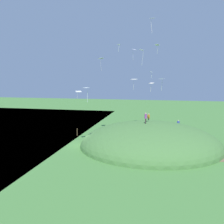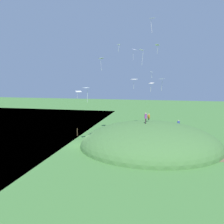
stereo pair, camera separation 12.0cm
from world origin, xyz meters
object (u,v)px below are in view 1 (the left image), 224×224
at_px(mooring_post, 77,132).
at_px(kite_10, 157,46).
at_px(kite_3, 142,51).
at_px(kite_8, 134,50).
at_px(kite_4, 151,84).
at_px(person_walking_path, 149,117).
at_px(person_near_shore, 146,117).
at_px(kite_0, 119,45).
at_px(kite_7, 101,59).
at_px(kite_6, 78,92).
at_px(kite_5, 151,72).
at_px(kite_2, 86,89).
at_px(person_watching_kites, 178,123).
at_px(kite_11, 162,80).
at_px(kite_9, 134,80).
at_px(kite_1, 152,20).
at_px(person_with_child, 114,127).

bearing_deg(mooring_post, kite_10, -14.06).
height_order(kite_3, kite_8, kite_8).
bearing_deg(kite_3, kite_8, 101.83).
bearing_deg(kite_8, kite_4, -69.61).
bearing_deg(kite_4, person_walking_path, 94.72).
distance_m(person_near_shore, kite_0, 12.30).
relative_size(person_walking_path, kite_7, 0.76).
bearing_deg(person_walking_path, kite_10, 32.42).
relative_size(kite_4, kite_10, 0.95).
bearing_deg(kite_6, kite_5, 47.13).
bearing_deg(kite_2, kite_7, 94.26).
height_order(person_watching_kites, mooring_post, person_watching_kites).
distance_m(person_watching_kites, kite_5, 10.94).
xyz_separation_m(kite_8, kite_11, (5.15, -6.43, -5.23)).
bearing_deg(person_watching_kites, person_walking_path, 41.86).
height_order(kite_3, kite_9, kite_3).
bearing_deg(mooring_post, kite_6, -67.21).
xyz_separation_m(kite_4, kite_11, (1.44, 3.54, 0.56)).
relative_size(person_walking_path, mooring_post, 1.29).
bearing_deg(person_watching_kites, kite_1, 104.16).
xyz_separation_m(kite_2, kite_7, (-0.89, 11.94, 4.79)).
height_order(person_with_child, kite_9, kite_9).
bearing_deg(person_walking_path, kite_1, 26.35).
bearing_deg(kite_10, person_with_child, 136.92).
distance_m(kite_1, kite_3, 5.14).
height_order(kite_6, kite_11, kite_11).
relative_size(person_near_shore, mooring_post, 1.23).
bearing_deg(kite_3, kite_1, 58.10).
bearing_deg(kite_4, kite_1, 99.10).
bearing_deg(person_watching_kites, kite_6, 73.22).
bearing_deg(person_near_shore, person_watching_kites, 160.30).
bearing_deg(kite_9, kite_7, -161.63).
bearing_deg(kite_4, kite_11, 67.84).
distance_m(kite_8, kite_11, 9.76).
distance_m(kite_11, mooring_post, 18.19).
bearing_deg(person_near_shore, kite_11, 142.42).
distance_m(kite_7, kite_9, 7.14).
relative_size(kite_6, mooring_post, 0.90).
distance_m(person_watching_kites, kite_4, 14.29).
height_order(kite_7, kite_9, kite_7).
relative_size(kite_1, kite_8, 1.06).
xyz_separation_m(person_watching_kites, kite_3, (-6.04, -12.33, 12.18)).
xyz_separation_m(person_walking_path, kite_10, (1.51, -8.18, 12.30)).
xyz_separation_m(kite_2, kite_3, (7.18, 2.89, 5.09)).
bearing_deg(kite_5, kite_2, -116.53).
bearing_deg(kite_11, person_walking_path, 107.80).
xyz_separation_m(kite_8, kite_9, (0.06, -0.25, -5.34)).
bearing_deg(kite_9, kite_1, -68.51).
distance_m(person_near_shore, kite_2, 10.56).
xyz_separation_m(person_walking_path, mooring_post, (-12.81, -4.59, -2.52)).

